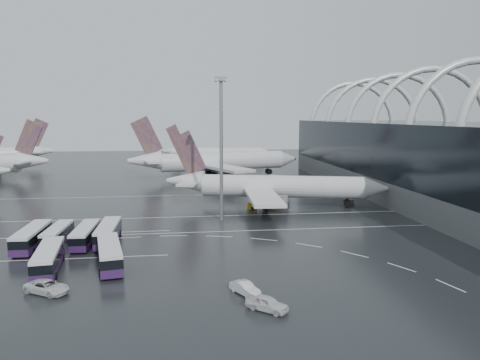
{
  "coord_description": "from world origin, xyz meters",
  "views": [
    {
      "loc": [
        -7.8,
        -88.64,
        21.96
      ],
      "look_at": [
        5.99,
        18.53,
        7.0
      ],
      "focal_mm": 35.0,
      "sensor_mm": 36.0,
      "label": 1
    }
  ],
  "objects": [
    {
      "name": "van_curve_b",
      "position": [
        1.66,
        -38.99,
        0.86
      ],
      "size": [
        5.16,
        4.78,
        1.71
      ],
      "primitive_type": "imported",
      "rotation": [
        0.0,
        0.0,
        0.88
      ],
      "color": "silver",
      "rests_on": "ground"
    },
    {
      "name": "van_curve_a",
      "position": [
        -24.51,
        -30.35,
        0.81
      ],
      "size": [
        6.41,
        5.28,
        1.62
      ],
      "primitive_type": "imported",
      "rotation": [
        0.0,
        0.0,
        1.04
      ],
      "color": "silver",
      "rests_on": "ground"
    },
    {
      "name": "airliner_gate_c",
      "position": [
        8.74,
        125.37,
        4.51
      ],
      "size": [
        50.57,
        46.1,
        18.04
      ],
      "rotation": [
        0.0,
        0.0,
        -0.16
      ],
      "color": "silver",
      "rests_on": "ground"
    },
    {
      "name": "terminal",
      "position": [
        61.56,
        19.84,
        10.87
      ],
      "size": [
        42.0,
        160.0,
        34.9
      ],
      "color": "#525457",
      "rests_on": "ground"
    },
    {
      "name": "lane_marking_far",
      "position": [
        0.0,
        40.0,
        0.01
      ],
      "size": [
        120.0,
        0.25,
        0.01
      ],
      "primitive_type": "cube",
      "color": "silver",
      "rests_on": "ground"
    },
    {
      "name": "lane_marking_mid",
      "position": [
        0.0,
        12.0,
        0.01
      ],
      "size": [
        120.0,
        0.25,
        0.01
      ],
      "primitive_type": "cube",
      "color": "silver",
      "rests_on": "ground"
    },
    {
      "name": "gse_cart_belly_a",
      "position": [
        15.03,
        24.02,
        0.62
      ],
      "size": [
        2.28,
        1.35,
        1.24
      ],
      "primitive_type": "cube",
      "color": "gold",
      "rests_on": "ground"
    },
    {
      "name": "bus_row_near_b",
      "position": [
        -29.01,
        -6.8,
        1.62
      ],
      "size": [
        3.18,
        12.05,
        2.95
      ],
      "rotation": [
        0.0,
        0.0,
        1.54
      ],
      "color": "#2E1440",
      "rests_on": "ground"
    },
    {
      "name": "bus_bay_line_north",
      "position": [
        -24.0,
        0.0,
        0.01
      ],
      "size": [
        28.0,
        0.25,
        0.01
      ],
      "primitive_type": "cube",
      "color": "silver",
      "rests_on": "ground"
    },
    {
      "name": "floodlight_mast",
      "position": [
        0.69,
        7.9,
        18.7
      ],
      "size": [
        2.28,
        2.28,
        29.73
      ],
      "color": "gray",
      "rests_on": "ground"
    },
    {
      "name": "ground",
      "position": [
        0.0,
        0.0,
        0.0
      ],
      "size": [
        420.0,
        420.0,
        0.0
      ],
      "primitive_type": "plane",
      "color": "black",
      "rests_on": "ground"
    },
    {
      "name": "airliner_main",
      "position": [
        14.09,
        22.57,
        4.59
      ],
      "size": [
        53.57,
        46.31,
        18.35
      ],
      "rotation": [
        0.0,
        0.0,
        -0.25
      ],
      "color": "silver",
      "rests_on": "ground"
    },
    {
      "name": "lane_marking_near",
      "position": [
        0.0,
        -2.0,
        0.01
      ],
      "size": [
        120.0,
        0.25,
        0.01
      ],
      "primitive_type": "cube",
      "color": "silver",
      "rests_on": "ground"
    },
    {
      "name": "gse_cart_belly_d",
      "position": [
        33.93,
        21.81,
        0.59
      ],
      "size": [
        2.16,
        1.28,
        1.18
      ],
      "primitive_type": "cube",
      "color": "slate",
      "rests_on": "ground"
    },
    {
      "name": "bus_row_near_a",
      "position": [
        -32.63,
        -8.79,
        1.84
      ],
      "size": [
        3.37,
        13.61,
        3.34
      ],
      "rotation": [
        0.0,
        0.0,
        1.56
      ],
      "color": "#2E1440",
      "rests_on": "ground"
    },
    {
      "name": "airliner_gate_b",
      "position": [
        4.18,
        77.38,
        5.47
      ],
      "size": [
        62.61,
        55.39,
        21.87
      ],
      "rotation": [
        0.0,
        0.0,
        0.22
      ],
      "color": "silver",
      "rests_on": "ground"
    },
    {
      "name": "van_curve_c",
      "position": [
        -0.11,
        -33.81,
        0.77
      ],
      "size": [
        3.73,
        4.88,
        1.54
      ],
      "primitive_type": "imported",
      "rotation": [
        0.0,
        0.0,
        0.52
      ],
      "color": "silver",
      "rests_on": "ground"
    },
    {
      "name": "bus_row_far_a",
      "position": [
        -26.68,
        -21.36,
        1.8
      ],
      "size": [
        4.59,
        13.58,
        3.28
      ],
      "rotation": [
        0.0,
        0.0,
        1.69
      ],
      "color": "#2E1440",
      "rests_on": "ground"
    },
    {
      "name": "bus_row_near_c",
      "position": [
        -24.17,
        -7.9,
        1.7
      ],
      "size": [
        3.22,
        12.64,
        3.1
      ],
      "rotation": [
        0.0,
        0.0,
        1.55
      ],
      "color": "#2E1440",
      "rests_on": "ground"
    },
    {
      "name": "gse_cart_belly_c",
      "position": [
        8.89,
        18.9,
        0.62
      ],
      "size": [
        2.26,
        1.33,
        1.23
      ],
      "primitive_type": "cube",
      "color": "gold",
      "rests_on": "ground"
    },
    {
      "name": "bus_row_far_c",
      "position": [
        -18.33,
        -20.41,
        1.84
      ],
      "size": [
        5.55,
        13.96,
        3.36
      ],
      "rotation": [
        0.0,
        0.0,
        1.76
      ],
      "color": "#2E1440",
      "rests_on": "ground"
    },
    {
      "name": "bus_row_near_d",
      "position": [
        -20.43,
        -7.3,
        1.8
      ],
      "size": [
        3.22,
        13.29,
        3.27
      ],
      "rotation": [
        0.0,
        0.0,
        1.57
      ],
      "color": "#2E1440",
      "rests_on": "ground"
    },
    {
      "name": "bus_bay_line_south",
      "position": [
        -24.0,
        -16.0,
        0.01
      ],
      "size": [
        28.0,
        0.25,
        0.01
      ],
      "primitive_type": "cube",
      "color": "silver",
      "rests_on": "ground"
    }
  ]
}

